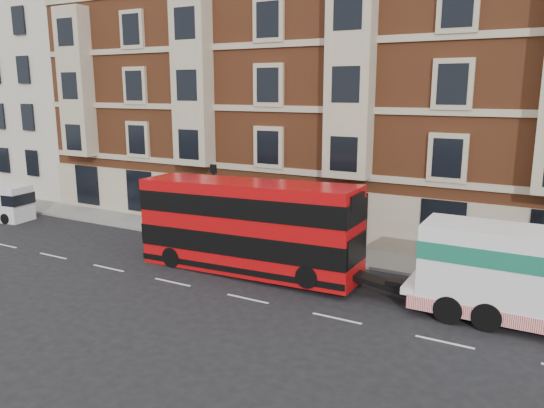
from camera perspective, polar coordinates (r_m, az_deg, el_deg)
The scene contains 8 objects.
ground at distance 22.50m, azimuth -2.63°, elevation -10.16°, with size 120.00×120.00×0.00m, color black.
sidewalk at distance 28.74m, azimuth 5.25°, elevation -5.00°, with size 90.00×3.00×0.15m, color slate.
victorian_terrace at distance 34.34m, azimuth 11.62°, elevation 14.50°, with size 45.00×12.00×20.40m.
cream_block at distance 51.79m, azimuth -23.73°, elevation 10.98°, with size 16.00×10.00×16.80m.
lamp_post_west at distance 29.88m, azimuth -6.26°, elevation 0.79°, with size 0.35×0.15×4.35m.
double_decker_bus at distance 24.87m, azimuth -2.72°, elevation -2.30°, with size 10.86×2.49×4.40m.
tow_truck at distance 21.52m, azimuth 26.01°, elevation -7.03°, with size 8.70×2.57×3.62m.
pedestrian at distance 31.59m, azimuth -9.78°, elevation -1.65°, with size 0.68×0.45×1.86m, color #1C1D39.
Camera 1 is at (10.97, -17.67, 8.56)m, focal length 35.00 mm.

